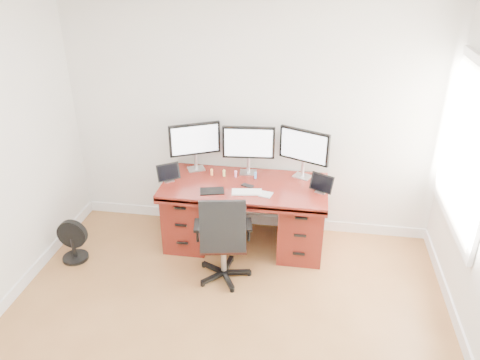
# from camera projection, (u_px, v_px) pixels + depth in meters

# --- Properties ---
(back_wall) EXTENTS (4.00, 0.10, 2.70)m
(back_wall) POSITION_uv_depth(u_px,v_px,m) (251.00, 115.00, 4.94)
(back_wall) COLOR white
(back_wall) RESTS_ON ground
(desk) EXTENTS (1.70, 0.80, 0.75)m
(desk) POSITION_uv_depth(u_px,v_px,m) (245.00, 212.00, 5.01)
(desk) COLOR #5E1912
(desk) RESTS_ON ground
(office_chair) EXTENTS (0.59, 0.59, 0.96)m
(office_chair) POSITION_uv_depth(u_px,v_px,m) (223.00, 253.00, 4.49)
(office_chair) COLOR black
(office_chair) RESTS_ON ground
(floor_fan) EXTENTS (0.31, 0.26, 0.45)m
(floor_fan) POSITION_uv_depth(u_px,v_px,m) (73.00, 241.00, 4.83)
(floor_fan) COLOR black
(floor_fan) RESTS_ON ground
(monitor_left) EXTENTS (0.51, 0.28, 0.53)m
(monitor_left) POSITION_uv_depth(u_px,v_px,m) (195.00, 141.00, 4.98)
(monitor_left) COLOR silver
(monitor_left) RESTS_ON desk
(monitor_center) EXTENTS (0.55, 0.16, 0.53)m
(monitor_center) POSITION_uv_depth(u_px,v_px,m) (249.00, 144.00, 4.90)
(monitor_center) COLOR silver
(monitor_center) RESTS_ON desk
(monitor_right) EXTENTS (0.52, 0.25, 0.53)m
(monitor_right) POSITION_uv_depth(u_px,v_px,m) (304.00, 148.00, 4.82)
(monitor_right) COLOR silver
(monitor_right) RESTS_ON desk
(tablet_left) EXTENTS (0.24, 0.19, 0.19)m
(tablet_left) POSITION_uv_depth(u_px,v_px,m) (168.00, 174.00, 4.85)
(tablet_left) COLOR silver
(tablet_left) RESTS_ON desk
(tablet_right) EXTENTS (0.24, 0.17, 0.19)m
(tablet_right) POSITION_uv_depth(u_px,v_px,m) (322.00, 185.00, 4.63)
(tablet_right) COLOR silver
(tablet_right) RESTS_ON desk
(keyboard) EXTENTS (0.31, 0.17, 0.01)m
(keyboard) POSITION_uv_depth(u_px,v_px,m) (247.00, 192.00, 4.65)
(keyboard) COLOR white
(keyboard) RESTS_ON desk
(trackpad) EXTENTS (0.14, 0.14, 0.01)m
(trackpad) POSITION_uv_depth(u_px,v_px,m) (266.00, 194.00, 4.61)
(trackpad) COLOR #B6B9BD
(trackpad) RESTS_ON desk
(drawing_tablet) EXTENTS (0.27, 0.21, 0.01)m
(drawing_tablet) POSITION_uv_depth(u_px,v_px,m) (212.00, 191.00, 4.68)
(drawing_tablet) COLOR black
(drawing_tablet) RESTS_ON desk
(phone) EXTENTS (0.14, 0.11, 0.01)m
(phone) POSITION_uv_depth(u_px,v_px,m) (248.00, 186.00, 4.78)
(phone) COLOR black
(phone) RESTS_ON desk
(figurine_orange) EXTENTS (0.03, 0.03, 0.08)m
(figurine_orange) POSITION_uv_depth(u_px,v_px,m) (212.00, 172.00, 4.99)
(figurine_orange) COLOR #F1A452
(figurine_orange) RESTS_ON desk
(figurine_yellow) EXTENTS (0.03, 0.03, 0.08)m
(figurine_yellow) POSITION_uv_depth(u_px,v_px,m) (224.00, 173.00, 4.97)
(figurine_yellow) COLOR #DFDD72
(figurine_yellow) RESTS_ON desk
(figurine_pink) EXTENTS (0.03, 0.03, 0.08)m
(figurine_pink) POSITION_uv_depth(u_px,v_px,m) (236.00, 173.00, 4.95)
(figurine_pink) COLOR pink
(figurine_pink) RESTS_ON desk
(figurine_blue) EXTENTS (0.03, 0.03, 0.08)m
(figurine_blue) POSITION_uv_depth(u_px,v_px,m) (255.00, 175.00, 4.92)
(figurine_blue) COLOR #4B8AD6
(figurine_blue) RESTS_ON desk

